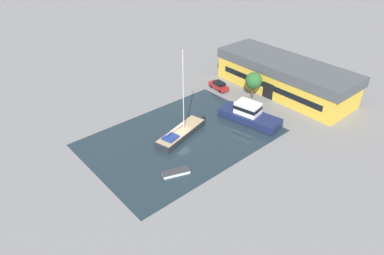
{
  "coord_description": "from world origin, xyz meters",
  "views": [
    {
      "loc": [
        35.86,
        -29.27,
        31.57
      ],
      "look_at": [
        0.0,
        2.27,
        1.0
      ],
      "focal_mm": 32.0,
      "sensor_mm": 36.0,
      "label": 1
    }
  ],
  "objects_px": {
    "quay_tree_near_building": "(254,81)",
    "motor_cruiser": "(249,115)",
    "parked_car": "(219,86)",
    "warehouse_building": "(284,76)",
    "sailboat_moored": "(182,132)",
    "small_dinghy": "(176,172)"
  },
  "relations": [
    {
      "from": "parked_car",
      "to": "small_dinghy",
      "type": "relative_size",
      "value": 1.14
    },
    {
      "from": "sailboat_moored",
      "to": "motor_cruiser",
      "type": "distance_m",
      "value": 12.61
    },
    {
      "from": "warehouse_building",
      "to": "sailboat_moored",
      "type": "bearing_deg",
      "value": -91.39
    },
    {
      "from": "small_dinghy",
      "to": "quay_tree_near_building",
      "type": "bearing_deg",
      "value": -51.74
    },
    {
      "from": "warehouse_building",
      "to": "small_dinghy",
      "type": "distance_m",
      "value": 33.62
    },
    {
      "from": "warehouse_building",
      "to": "motor_cruiser",
      "type": "relative_size",
      "value": 2.5
    },
    {
      "from": "parked_car",
      "to": "motor_cruiser",
      "type": "distance_m",
      "value": 13.26
    },
    {
      "from": "warehouse_building",
      "to": "parked_car",
      "type": "relative_size",
      "value": 6.0
    },
    {
      "from": "warehouse_building",
      "to": "small_dinghy",
      "type": "relative_size",
      "value": 6.83
    },
    {
      "from": "quay_tree_near_building",
      "to": "small_dinghy",
      "type": "bearing_deg",
      "value": -72.8
    },
    {
      "from": "parked_car",
      "to": "motor_cruiser",
      "type": "xyz_separation_m",
      "value": [
        12.32,
        -4.89,
        0.36
      ]
    },
    {
      "from": "warehouse_building",
      "to": "quay_tree_near_building",
      "type": "bearing_deg",
      "value": -105.57
    },
    {
      "from": "small_dinghy",
      "to": "parked_car",
      "type": "bearing_deg",
      "value": -36.42
    },
    {
      "from": "quay_tree_near_building",
      "to": "parked_car",
      "type": "bearing_deg",
      "value": -162.4
    },
    {
      "from": "quay_tree_near_building",
      "to": "warehouse_building",
      "type": "bearing_deg",
      "value": 73.57
    },
    {
      "from": "small_dinghy",
      "to": "sailboat_moored",
      "type": "bearing_deg",
      "value": -23.61
    },
    {
      "from": "quay_tree_near_building",
      "to": "motor_cruiser",
      "type": "height_order",
      "value": "quay_tree_near_building"
    },
    {
      "from": "warehouse_building",
      "to": "parked_car",
      "type": "distance_m",
      "value": 13.29
    },
    {
      "from": "warehouse_building",
      "to": "parked_car",
      "type": "height_order",
      "value": "warehouse_building"
    },
    {
      "from": "motor_cruiser",
      "to": "small_dinghy",
      "type": "xyz_separation_m",
      "value": [
        2.74,
        -18.74,
        -0.94
      ]
    },
    {
      "from": "sailboat_moored",
      "to": "warehouse_building",
      "type": "bearing_deg",
      "value": 73.64
    },
    {
      "from": "motor_cruiser",
      "to": "sailboat_moored",
      "type": "bearing_deg",
      "value": 149.99
    }
  ]
}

